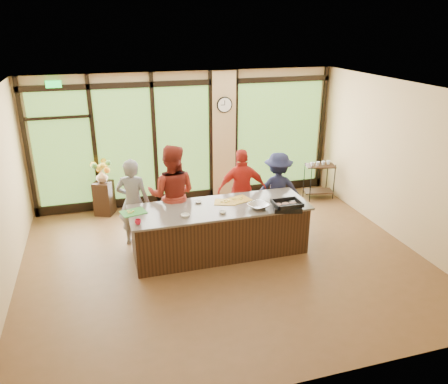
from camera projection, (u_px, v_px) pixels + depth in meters
floor at (224, 260)px, 7.84m from camera, size 7.00×7.00×0.00m
ceiling at (224, 90)px, 6.75m from camera, size 7.00×7.00×0.00m
back_wall at (187, 139)px, 9.98m from camera, size 7.00×0.00×7.00m
right_wall at (402, 164)px, 8.22m from camera, size 0.00×6.00×6.00m
window_wall at (195, 143)px, 10.02m from camera, size 6.90×0.12×3.00m
island_base at (220, 231)px, 7.95m from camera, size 3.10×1.00×0.88m
countertop at (220, 208)px, 7.78m from camera, size 3.20×1.10×0.04m
wall_clock at (224, 105)px, 9.81m from camera, size 0.36×0.04×0.36m
cook_left at (133, 202)px, 8.13m from camera, size 0.71×0.58×1.70m
cook_midleft at (172, 195)px, 8.18m from camera, size 1.12×1.00×1.93m
cook_midright at (242, 190)px, 8.73m from camera, size 1.05×0.57×1.69m
cook_right at (277, 190)px, 8.90m from camera, size 1.14×0.83×1.58m
roasting_pan at (287, 207)px, 7.64m from camera, size 0.56×0.48×0.09m
mixing_bowl at (258, 206)px, 7.68m from camera, size 0.45×0.45×0.09m
cutting_board_left at (133, 212)px, 7.53m from camera, size 0.48×0.41×0.01m
cutting_board_center at (225, 202)px, 7.95m from camera, size 0.46×0.40×0.01m
cutting_board_right at (238, 200)px, 8.05m from camera, size 0.52×0.44×0.01m
prep_bowl_near at (185, 216)px, 7.35m from camera, size 0.20×0.20×0.05m
prep_bowl_mid at (223, 212)px, 7.49m from camera, size 0.16×0.16×0.04m
prep_bowl_far at (198, 202)px, 7.93m from camera, size 0.16×0.16×0.03m
red_ramekin at (138, 222)px, 7.08m from camera, size 0.13×0.13×0.08m
flower_stand at (104, 198)px, 9.60m from camera, size 0.49×0.49×0.75m
flower_vase at (102, 176)px, 9.42m from camera, size 0.29×0.29×0.27m
bar_cart at (319, 176)px, 10.41m from camera, size 0.74×0.53×0.92m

